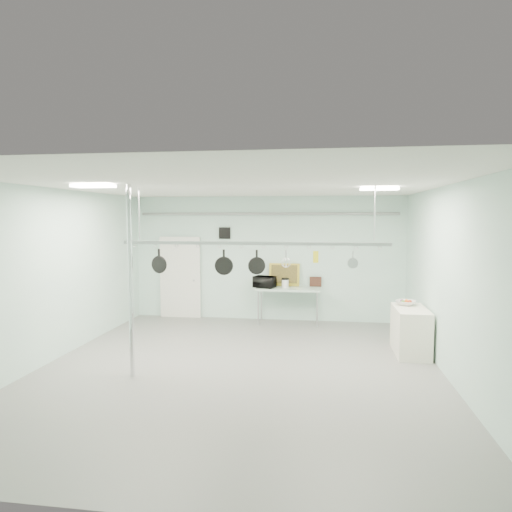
% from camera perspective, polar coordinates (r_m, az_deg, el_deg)
% --- Properties ---
extents(floor, '(8.00, 8.00, 0.00)m').
position_cam_1_polar(floor, '(8.25, -2.17, -13.96)').
color(floor, gray).
rests_on(floor, ground).
extents(ceiling, '(7.00, 8.00, 0.02)m').
position_cam_1_polar(ceiling, '(7.83, -2.24, 8.74)').
color(ceiling, silver).
rests_on(ceiling, back_wall).
extents(back_wall, '(7.00, 0.02, 3.20)m').
position_cam_1_polar(back_wall, '(11.80, 1.32, -0.30)').
color(back_wall, silver).
rests_on(back_wall, floor).
extents(right_wall, '(0.02, 8.00, 3.20)m').
position_cam_1_polar(right_wall, '(8.02, 23.17, -3.13)').
color(right_wall, silver).
rests_on(right_wall, floor).
extents(door, '(1.10, 0.10, 2.20)m').
position_cam_1_polar(door, '(12.31, -9.41, -2.73)').
color(door, silver).
rests_on(door, floor).
extents(wall_vent, '(0.30, 0.04, 0.30)m').
position_cam_1_polar(wall_vent, '(11.92, -3.94, 2.87)').
color(wall_vent, black).
rests_on(wall_vent, back_wall).
extents(conduit_pipe, '(6.60, 0.07, 0.07)m').
position_cam_1_polar(conduit_pipe, '(11.66, 1.28, 5.29)').
color(conduit_pipe, gray).
rests_on(conduit_pipe, back_wall).
extents(chrome_pole, '(0.08, 0.08, 3.20)m').
position_cam_1_polar(chrome_pole, '(7.81, -15.41, -3.12)').
color(chrome_pole, silver).
rests_on(chrome_pole, floor).
extents(prep_table, '(1.60, 0.70, 0.91)m').
position_cam_1_polar(prep_table, '(11.45, 4.07, -4.34)').
color(prep_table, silver).
rests_on(prep_table, floor).
extents(side_cabinet, '(0.60, 1.20, 0.90)m').
position_cam_1_polar(side_cabinet, '(9.50, 18.74, -8.86)').
color(side_cabinet, white).
rests_on(side_cabinet, floor).
extents(pot_rack, '(4.80, 0.06, 1.00)m').
position_cam_1_polar(pot_rack, '(8.08, -0.44, 1.80)').
color(pot_rack, '#B7B7BC').
rests_on(pot_rack, ceiling).
extents(light_panel_left, '(0.65, 0.30, 0.05)m').
position_cam_1_polar(light_panel_left, '(7.79, -19.67, 8.26)').
color(light_panel_left, white).
rests_on(light_panel_left, ceiling).
extents(light_panel_right, '(0.65, 0.30, 0.05)m').
position_cam_1_polar(light_panel_right, '(8.35, 15.14, 8.12)').
color(light_panel_right, white).
rests_on(light_panel_right, ceiling).
extents(microwave, '(0.60, 0.50, 0.29)m').
position_cam_1_polar(microwave, '(11.42, 1.10, -3.26)').
color(microwave, black).
rests_on(microwave, prep_table).
extents(coffee_canister, '(0.18, 0.18, 0.21)m').
position_cam_1_polar(coffee_canister, '(11.43, 3.67, -3.47)').
color(coffee_canister, silver).
rests_on(coffee_canister, prep_table).
extents(painting_large, '(0.78, 0.14, 0.58)m').
position_cam_1_polar(painting_large, '(11.71, 3.55, -2.34)').
color(painting_large, gold).
rests_on(painting_large, prep_table).
extents(painting_small, '(0.30, 0.09, 0.25)m').
position_cam_1_polar(painting_small, '(11.69, 7.45, -3.20)').
color(painting_small, '#381D13').
rests_on(painting_small, prep_table).
extents(fruit_bowl, '(0.51, 0.51, 0.10)m').
position_cam_1_polar(fruit_bowl, '(9.67, 18.22, -5.59)').
color(fruit_bowl, silver).
rests_on(fruit_bowl, side_cabinet).
extents(skillet_left, '(0.32, 0.13, 0.44)m').
position_cam_1_polar(skillet_left, '(8.55, -12.03, -0.59)').
color(skillet_left, black).
rests_on(skillet_left, pot_rack).
extents(skillet_mid, '(0.33, 0.08, 0.45)m').
position_cam_1_polar(skillet_mid, '(8.20, -4.04, -0.74)').
color(skillet_mid, black).
rests_on(skillet_mid, pot_rack).
extents(skillet_right, '(0.31, 0.15, 0.42)m').
position_cam_1_polar(skillet_right, '(8.10, 0.09, -0.70)').
color(skillet_right, black).
rests_on(skillet_right, pot_rack).
extents(whisk, '(0.19, 0.19, 0.32)m').
position_cam_1_polar(whisk, '(8.04, 3.77, -0.41)').
color(whisk, '#B0B1B5').
rests_on(whisk, pot_rack).
extents(grater, '(0.09, 0.04, 0.23)m').
position_cam_1_polar(grater, '(8.01, 7.48, -0.11)').
color(grater, gold).
rests_on(grater, pot_rack).
extents(saucepan, '(0.20, 0.14, 0.31)m').
position_cam_1_polar(saucepan, '(8.03, 12.01, -0.48)').
color(saucepan, '#B4B5B9').
rests_on(saucepan, pot_rack).
extents(fruit_cluster, '(0.24, 0.24, 0.09)m').
position_cam_1_polar(fruit_cluster, '(9.66, 18.23, -5.36)').
color(fruit_cluster, '#B12F10').
rests_on(fruit_cluster, fruit_bowl).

